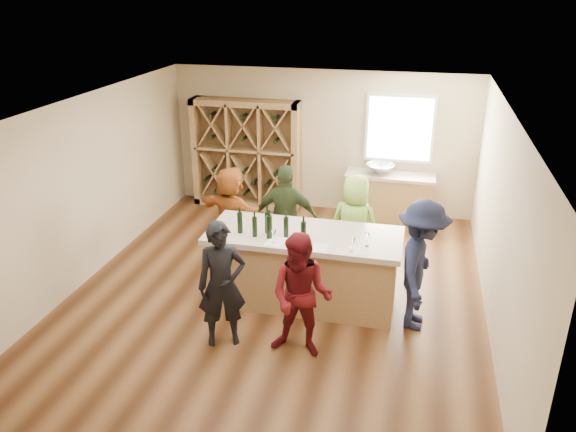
% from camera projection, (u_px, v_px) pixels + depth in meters
% --- Properties ---
extents(floor, '(6.00, 7.00, 0.10)m').
position_uv_depth(floor, '(279.00, 293.00, 8.53)').
color(floor, brown).
rests_on(floor, ground).
extents(ceiling, '(6.00, 7.00, 0.10)m').
position_uv_depth(ceiling, '(277.00, 102.00, 7.41)').
color(ceiling, white).
rests_on(ceiling, ground).
extents(wall_back, '(6.00, 0.10, 2.80)m').
position_uv_depth(wall_back, '(322.00, 141.00, 11.15)').
color(wall_back, '#C3B18E').
rests_on(wall_back, ground).
extents(wall_front, '(6.00, 0.10, 2.80)m').
position_uv_depth(wall_front, '(175.00, 353.00, 4.78)').
color(wall_front, '#C3B18E').
rests_on(wall_front, ground).
extents(wall_left, '(0.10, 7.00, 2.80)m').
position_uv_depth(wall_left, '(86.00, 188.00, 8.62)').
color(wall_left, '#C3B18E').
rests_on(wall_left, ground).
extents(wall_right, '(0.10, 7.00, 2.80)m').
position_uv_depth(wall_right, '(504.00, 224.00, 7.31)').
color(wall_right, '#C3B18E').
rests_on(wall_right, ground).
extents(window_frame, '(1.30, 0.06, 1.30)m').
position_uv_depth(window_frame, '(400.00, 129.00, 10.62)').
color(window_frame, white).
rests_on(window_frame, wall_back).
extents(window_pane, '(1.18, 0.01, 1.18)m').
position_uv_depth(window_pane, '(400.00, 129.00, 10.59)').
color(window_pane, white).
rests_on(window_pane, wall_back).
extents(wine_rack, '(2.20, 0.45, 2.20)m').
position_uv_depth(wine_rack, '(246.00, 154.00, 11.34)').
color(wine_rack, '#9B774A').
rests_on(wine_rack, floor).
extents(back_counter_base, '(1.60, 0.58, 0.86)m').
position_uv_depth(back_counter_base, '(389.00, 198.00, 10.91)').
color(back_counter_base, '#9B774A').
rests_on(back_counter_base, floor).
extents(back_counter_top, '(1.70, 0.62, 0.06)m').
position_uv_depth(back_counter_top, '(390.00, 176.00, 10.74)').
color(back_counter_top, '#BDAD9B').
rests_on(back_counter_top, back_counter_base).
extents(sink, '(0.54, 0.54, 0.19)m').
position_uv_depth(sink, '(380.00, 169.00, 10.73)').
color(sink, silver).
rests_on(sink, back_counter_top).
extents(faucet, '(0.02, 0.02, 0.30)m').
position_uv_depth(faucet, '(381.00, 163.00, 10.87)').
color(faucet, silver).
rests_on(faucet, back_counter_top).
extents(tasting_counter_base, '(2.60, 1.00, 1.00)m').
position_uv_depth(tasting_counter_base, '(304.00, 270.00, 8.06)').
color(tasting_counter_base, '#9B774A').
rests_on(tasting_counter_base, floor).
extents(tasting_counter_top, '(2.72, 1.12, 0.08)m').
position_uv_depth(tasting_counter_top, '(304.00, 236.00, 7.85)').
color(tasting_counter_top, '#BDAD9B').
rests_on(tasting_counter_top, tasting_counter_base).
extents(wine_bottle_a, '(0.09, 0.09, 0.30)m').
position_uv_depth(wine_bottle_a, '(240.00, 223.00, 7.79)').
color(wine_bottle_a, black).
rests_on(wine_bottle_a, tasting_counter_top).
extents(wine_bottle_b, '(0.08, 0.08, 0.28)m').
position_uv_depth(wine_bottle_b, '(255.00, 227.00, 7.68)').
color(wine_bottle_b, black).
rests_on(wine_bottle_b, tasting_counter_top).
extents(wine_bottle_c, '(0.09, 0.09, 0.32)m').
position_uv_depth(wine_bottle_c, '(268.00, 222.00, 7.79)').
color(wine_bottle_c, black).
rests_on(wine_bottle_c, tasting_counter_top).
extents(wine_bottle_d, '(0.09, 0.09, 0.33)m').
position_uv_depth(wine_bottle_d, '(269.00, 227.00, 7.62)').
color(wine_bottle_d, black).
rests_on(wine_bottle_d, tasting_counter_top).
extents(wine_bottle_e, '(0.08, 0.08, 0.28)m').
position_uv_depth(wine_bottle_e, '(286.00, 227.00, 7.68)').
color(wine_bottle_e, black).
rests_on(wine_bottle_e, tasting_counter_top).
extents(wine_glass_a, '(0.09, 0.09, 0.19)m').
position_uv_depth(wine_glass_a, '(274.00, 236.00, 7.50)').
color(wine_glass_a, white).
rests_on(wine_glass_a, tasting_counter_top).
extents(wine_glass_b, '(0.08, 0.08, 0.18)m').
position_uv_depth(wine_glass_b, '(308.00, 243.00, 7.33)').
color(wine_glass_b, white).
rests_on(wine_glass_b, tasting_counter_top).
extents(wine_glass_c, '(0.09, 0.09, 0.20)m').
position_uv_depth(wine_glass_c, '(353.00, 244.00, 7.27)').
color(wine_glass_c, white).
rests_on(wine_glass_c, tasting_counter_top).
extents(wine_glass_e, '(0.09, 0.09, 0.19)m').
position_uv_depth(wine_glass_e, '(367.00, 240.00, 7.41)').
color(wine_glass_e, white).
rests_on(wine_glass_e, tasting_counter_top).
extents(tasting_menu_a, '(0.28, 0.35, 0.00)m').
position_uv_depth(tasting_menu_a, '(276.00, 242.00, 7.58)').
color(tasting_menu_a, white).
rests_on(tasting_menu_a, tasting_counter_top).
extents(tasting_menu_b, '(0.23, 0.29, 0.00)m').
position_uv_depth(tasting_menu_b, '(320.00, 248.00, 7.40)').
color(tasting_menu_b, white).
rests_on(tasting_menu_b, tasting_counter_top).
extents(tasting_menu_c, '(0.30, 0.35, 0.00)m').
position_uv_depth(tasting_menu_c, '(359.00, 250.00, 7.34)').
color(tasting_menu_c, white).
rests_on(tasting_menu_c, tasting_counter_top).
extents(person_near_left, '(0.74, 0.66, 1.67)m').
position_uv_depth(person_near_left, '(222.00, 285.00, 6.99)').
color(person_near_left, black).
rests_on(person_near_left, floor).
extents(person_near_right, '(0.82, 0.49, 1.62)m').
position_uv_depth(person_near_right, '(301.00, 296.00, 6.78)').
color(person_near_right, '#590F14').
rests_on(person_near_right, floor).
extents(person_server, '(0.63, 1.20, 1.80)m').
position_uv_depth(person_server, '(420.00, 266.00, 7.32)').
color(person_server, '#191E38').
rests_on(person_server, floor).
extents(person_far_mid, '(1.05, 0.57, 1.75)m').
position_uv_depth(person_far_mid, '(286.00, 219.00, 8.83)').
color(person_far_mid, '#263319').
rests_on(person_far_mid, floor).
extents(person_far_right, '(0.88, 0.66, 1.64)m').
position_uv_depth(person_far_right, '(354.00, 226.00, 8.70)').
color(person_far_right, '#8CC64C').
rests_on(person_far_right, floor).
extents(person_far_left, '(1.58, 1.02, 1.60)m').
position_uv_depth(person_far_left, '(231.00, 214.00, 9.20)').
color(person_far_left, '#994C19').
rests_on(person_far_left, floor).
extents(wine_bottle_f, '(0.07, 0.07, 0.30)m').
position_uv_depth(wine_bottle_f, '(303.00, 232.00, 7.49)').
color(wine_bottle_f, black).
rests_on(wine_bottle_f, tasting_counter_top).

